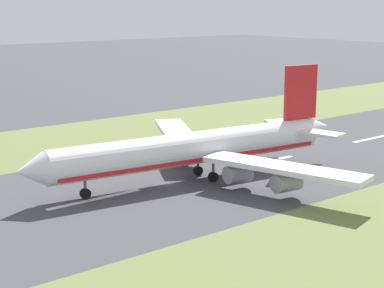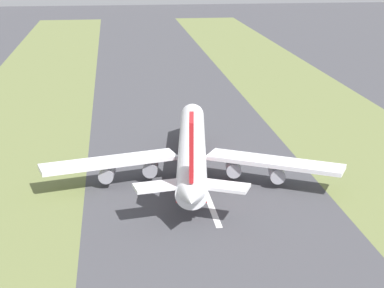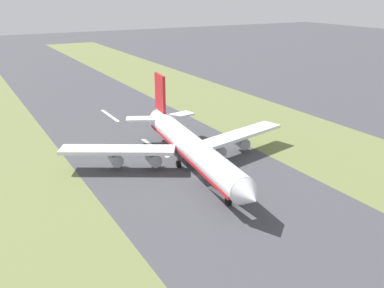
{
  "view_description": "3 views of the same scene",
  "coord_description": "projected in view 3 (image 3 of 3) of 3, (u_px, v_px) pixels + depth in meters",
  "views": [
    {
      "loc": [
        -90.41,
        68.53,
        32.4
      ],
      "look_at": [
        -1.46,
        -4.58,
        7.0
      ],
      "focal_mm": 60.0,
      "sensor_mm": 36.0,
      "label": 1
    },
    {
      "loc": [
        -18.19,
        -138.72,
        49.74
      ],
      "look_at": [
        -1.46,
        -4.58,
        7.0
      ],
      "focal_mm": 60.0,
      "sensor_mm": 36.0,
      "label": 2
    },
    {
      "loc": [
        49.66,
        88.83,
        43.98
      ],
      "look_at": [
        -1.46,
        -4.58,
        7.0
      ],
      "focal_mm": 42.0,
      "sensor_mm": 36.0,
      "label": 3
    }
  ],
  "objects": [
    {
      "name": "centreline_dash_mid",
      "position": [
        155.0,
        148.0,
        130.93
      ],
      "size": [
        1.2,
        18.0,
        0.01
      ],
      "primitive_type": "cube",
      "color": "silver",
      "rests_on": "ground"
    },
    {
      "name": "grass_median_west",
      "position": [
        330.0,
        148.0,
        130.96
      ],
      "size": [
        40.0,
        600.0,
        0.01
      ],
      "primitive_type": "cube",
      "color": "olive",
      "rests_on": "ground"
    },
    {
      "name": "airplane_main_jet",
      "position": [
        189.0,
        145.0,
        114.72
      ],
      "size": [
        63.62,
        67.15,
        20.2
      ],
      "color": "white",
      "rests_on": "ground"
    },
    {
      "name": "centreline_dash_near",
      "position": [
        110.0,
        116.0,
        164.08
      ],
      "size": [
        1.2,
        18.0,
        0.01
      ],
      "primitive_type": "cube",
      "color": "silver",
      "rests_on": "ground"
    },
    {
      "name": "centreline_dash_far",
      "position": [
        230.0,
        202.0,
        97.78
      ],
      "size": [
        1.2,
        18.0,
        0.01
      ],
      "primitive_type": "cube",
      "color": "silver",
      "rests_on": "ground"
    },
    {
      "name": "grass_median_east",
      "position": [
        0.0,
        220.0,
        90.15
      ],
      "size": [
        40.0,
        600.0,
        0.01
      ],
      "primitive_type": "cube",
      "color": "olive",
      "rests_on": "ground"
    },
    {
      "name": "ground_plane",
      "position": [
        196.0,
        177.0,
        110.56
      ],
      "size": [
        800.0,
        800.0,
        0.0
      ],
      "primitive_type": "plane",
      "color": "#424247"
    }
  ]
}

